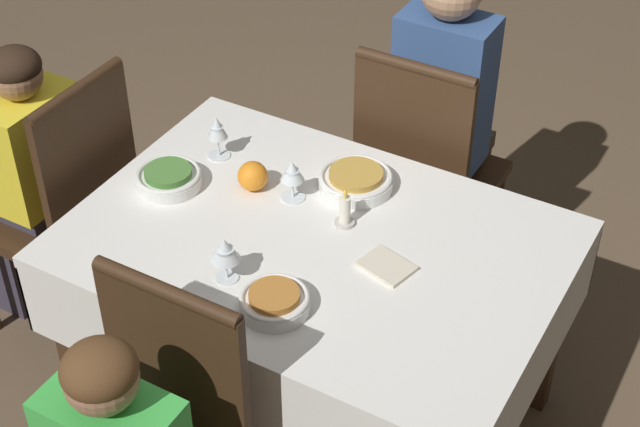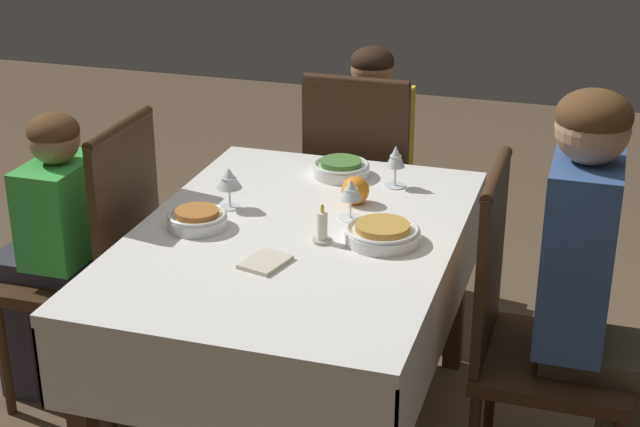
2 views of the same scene
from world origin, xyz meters
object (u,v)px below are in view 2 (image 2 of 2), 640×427
chair_north (528,328)px  wine_glass_north (351,192)px  bowl_west (341,168)px  orange_fruit (355,190)px  person_child_yellow (374,161)px  person_adult_denim (594,284)px  wine_glass_west (396,158)px  chair_west (362,187)px  dining_table (295,262)px  wine_glass_south (229,180)px  chair_south (98,256)px  bowl_south (197,219)px  candle_centerpiece (322,229)px  napkin_red_folded (265,262)px  bowl_north (382,233)px  person_child_green (48,244)px

chair_north → wine_glass_north: bearing=73.8°
bowl_west → orange_fruit: 0.24m
person_child_yellow → person_adult_denim: bearing=129.2°
wine_glass_west → orange_fruit: (0.18, -0.09, -0.05)m
person_adult_denim → orange_fruit: size_ratio=13.95×
chair_west → orange_fruit: size_ratio=11.29×
bowl_west → dining_table: bearing=-0.1°
wine_glass_south → chair_south: bearing=-80.6°
bowl_south → wine_glass_south: bearing=167.9°
wine_glass_west → wine_glass_south: bearing=-53.6°
bowl_south → wine_glass_west: (-0.49, 0.48, 0.07)m
person_child_yellow → orange_fruit: bearing=99.8°
person_adult_denim → candle_centerpiece: (0.02, -0.75, 0.07)m
chair_north → chair_west: 1.15m
dining_table → bowl_south: bowl_south is taller
wine_glass_south → wine_glass_west: (-0.33, 0.44, 0.00)m
orange_fruit → napkin_red_folded: (0.49, -0.12, -0.04)m
person_adult_denim → wine_glass_south: person_adult_denim is taller
dining_table → wine_glass_north: bearing=139.0°
bowl_west → candle_centerpiece: 0.53m
bowl_north → person_child_yellow: bearing=-164.7°
bowl_west → orange_fruit: (0.22, 0.11, 0.02)m
bowl_west → napkin_red_folded: bearing=-0.9°
person_child_green → person_child_yellow: 1.31m
chair_west → bowl_north: chair_west is taller
wine_glass_south → bowl_north: bearing=78.3°
person_adult_denim → bowl_north: person_adult_denim is taller
person_adult_denim → bowl_south: bearing=91.6°
bowl_north → napkin_red_folded: 0.36m
person_adult_denim → bowl_north: 0.59m
person_adult_denim → napkin_red_folded: 0.88m
chair_west → chair_north: bearing=128.5°
person_adult_denim → orange_fruit: bearing=69.0°
person_child_green → person_child_yellow: bearing=140.4°
chair_north → person_child_yellow: (-1.07, -0.71, 0.04)m
person_adult_denim → wine_glass_north: 0.75m
wine_glass_west → bowl_south: bearing=-44.2°
wine_glass_south → napkin_red_folded: bearing=35.2°
wine_glass_west → wine_glass_north: bearing=-12.6°
bowl_south → wine_glass_west: wine_glass_west is taller
person_child_green → bowl_west: size_ratio=5.25×
bowl_south → dining_table: bearing=99.6°
bowl_north → person_child_green: bearing=-91.7°
bowl_north → candle_centerpiece: bearing=-72.3°
napkin_red_folded → chair_north: bearing=106.4°
bowl_north → bowl_south: bearing=-83.6°
person_child_yellow → candle_centerpiece: (1.10, 0.12, 0.19)m
chair_north → wine_glass_west: (-0.46, -0.49, 0.29)m
candle_centerpiece → chair_west: bearing=-172.4°
chair_south → dining_table: bearing=86.2°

